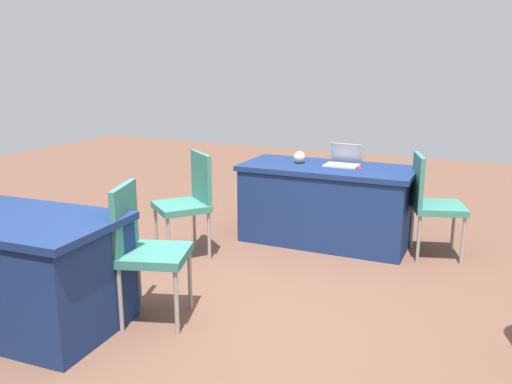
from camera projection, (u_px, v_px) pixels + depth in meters
The scene contains 9 objects.
ground_plane at pixel (250, 326), 3.65m from camera, with size 14.40×14.40×0.00m, color brown.
table_foreground at pixel (326, 204), 5.29m from camera, with size 1.67×0.78×0.77m.
table_mid_left at pixel (8, 269), 3.63m from camera, with size 1.64×0.90×0.77m.
chair_tucked_left at pixel (144, 244), 3.63m from camera, with size 0.56×0.56×0.96m.
chair_aisle at pixel (431, 199), 4.85m from camera, with size 0.55×0.55×0.94m.
chair_by_pillar at pixel (189, 198), 4.86m from camera, with size 0.62×0.62×0.95m.
laptop_silver at pixel (343, 161), 5.21m from camera, with size 0.32×0.30×0.21m.
yarn_ball at pixel (299, 157), 5.33m from camera, with size 0.12×0.12×0.12m, color beige.
scissors_red at pixel (359, 168), 5.09m from camera, with size 0.18×0.04×0.01m, color red.
Camera 1 is at (-1.44, 3.01, 1.76)m, focal length 37.60 mm.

